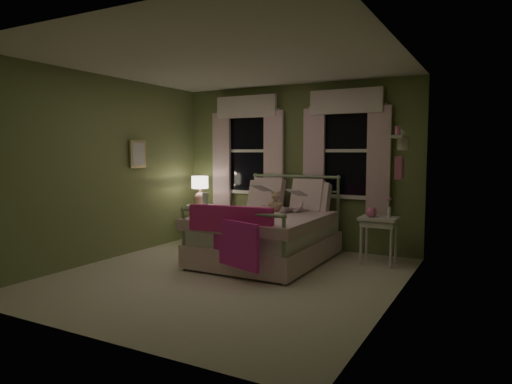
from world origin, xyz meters
The scene contains 18 objects.
room_shell centered at (0.00, 0.00, 1.30)m, with size 4.20×4.20×4.20m.
bed centered at (0.06, 1.00, 0.38)m, with size 1.58×2.04×1.18m.
pink_throw centered at (0.06, -0.02, 0.61)m, with size 1.10×0.42×0.71m.
child_left centered at (-0.22, 1.42, 0.91)m, with size 0.25×0.16×0.68m, color #F7D1DD.
child_right centered at (0.34, 1.42, 0.92)m, with size 0.34×0.26×0.69m, color #F7D1DD.
book_left centered at (-0.22, 1.17, 0.96)m, with size 0.20×0.27×0.03m, color beige.
book_right centered at (0.34, 1.17, 0.92)m, with size 0.20×0.27×0.02m, color beige.
teddy_bear centered at (0.06, 1.27, 0.79)m, with size 0.22×0.18×0.30m.
nightstand_left centered at (-1.48, 1.54, 0.42)m, with size 0.46×0.46×0.65m.
table_lamp centered at (-1.48, 1.54, 0.95)m, with size 0.27×0.27×0.45m.
book_nightstand centered at (-1.38, 1.46, 0.66)m, with size 0.16×0.22×0.02m, color beige.
nightstand_right centered at (1.49, 1.53, 0.55)m, with size 0.50×0.40×0.64m.
pink_toy centered at (1.39, 1.52, 0.71)m, with size 0.14×0.19×0.14m.
bud_vase centered at (1.61, 1.58, 0.79)m, with size 0.06×0.06×0.28m.
window_left centered at (-0.85, 2.03, 1.62)m, with size 1.34×0.13×1.96m.
window_right centered at (0.85, 2.03, 1.62)m, with size 1.34×0.13×1.96m.
wall_shelf centered at (1.90, 0.70, 1.52)m, with size 0.15×0.50×0.60m.
framed_picture centered at (-1.95, 0.60, 1.50)m, with size 0.03×0.32×0.42m.
Camera 1 is at (2.93, -4.66, 1.53)m, focal length 32.00 mm.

